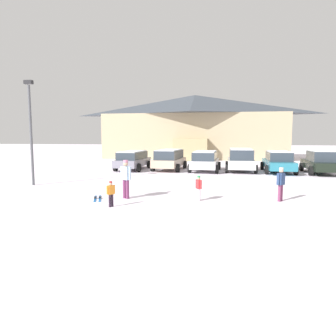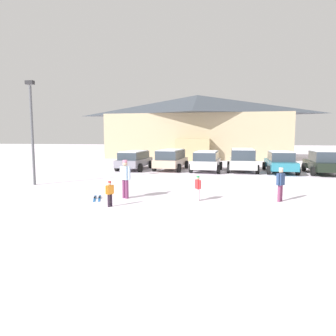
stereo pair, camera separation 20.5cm
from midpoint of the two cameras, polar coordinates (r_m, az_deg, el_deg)
The scene contains 14 objects.
ground at distance 8.02m, azimuth -1.82°, elevation -13.61°, with size 160.00×160.00×0.00m, color white.
ski_lodge at distance 37.02m, azimuth 5.72°, elevation 7.93°, with size 21.71×10.25×7.58m.
parked_grey_wagon at distance 23.97m, azimuth -6.18°, elevation 1.64°, with size 2.31×4.48×1.49m.
parked_beige_suv at distance 23.64m, azimuth 0.82°, elevation 1.75°, with size 2.50×4.50×1.62m.
parked_white_suv at distance 22.93m, azimuth 7.61°, elevation 1.47°, with size 2.43×4.19×1.55m.
parked_silver_wagon at distance 23.43m, azimuth 14.22°, elevation 1.65°, with size 2.37×4.50×1.73m.
parked_teal_hatchback at distance 23.55m, azimuth 20.82°, elevation 1.15°, with size 2.28×4.85×1.58m.
parked_black_sedan at distance 23.86m, azimuth 27.61°, elevation 0.99°, with size 2.21×4.34×1.68m.
skier_child_in_orange_jacket at distance 11.65m, azimuth -10.54°, elevation -4.57°, with size 0.26×0.30×0.99m.
skier_teen_in_navy_coat at distance 13.18m, azimuth 21.06°, elevation -2.60°, with size 0.37×0.43×1.41m.
skier_child_in_red_jacket at distance 12.54m, azimuth 6.18°, elevation -3.58°, with size 0.26×0.34×1.05m.
skier_adult_in_blue_parka at distance 13.04m, azimuth -7.70°, elevation -1.67°, with size 0.55×0.41×1.67m.
pair_of_skis at distance 13.35m, azimuth -12.92°, elevation -5.59°, with size 0.73×1.32×0.08m.
lamp_post at distance 17.93m, azimuth -24.19°, elevation 7.11°, with size 0.44×0.24×5.63m.
Camera 2 is at (1.59, -7.38, 2.72)m, focal length 32.00 mm.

